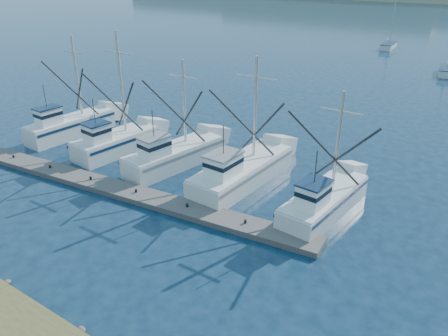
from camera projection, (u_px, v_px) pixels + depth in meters
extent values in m
plane|color=#0B1F32|center=(168.00, 289.00, 20.79)|extent=(500.00, 500.00, 0.00)
cube|color=#5C5652|center=(125.00, 191.00, 29.32)|extent=(27.27, 4.45, 0.36)
cube|color=silver|center=(71.00, 127.00, 38.99)|extent=(2.74, 8.20, 1.57)
cube|color=white|center=(48.00, 117.00, 36.78)|extent=(1.41, 2.05, 1.50)
cylinder|color=#B7B2A8|center=(77.00, 76.00, 38.20)|extent=(0.22, 0.22, 7.01)
cube|color=silver|center=(116.00, 144.00, 35.45)|extent=(3.40, 7.23, 1.49)
cube|color=white|center=(97.00, 133.00, 33.47)|extent=(1.70, 1.86, 1.50)
cylinder|color=#B7B2A8|center=(121.00, 84.00, 34.33)|extent=(0.22, 0.22, 8.00)
cube|color=silver|center=(175.00, 157.00, 33.08)|extent=(3.76, 8.50, 1.49)
cube|color=white|center=(155.00, 148.00, 30.86)|extent=(1.71, 2.21, 1.50)
cylinder|color=#B7B2A8|center=(184.00, 102.00, 32.46)|extent=(0.22, 0.22, 6.38)
cube|color=silver|center=(242.00, 173.00, 30.59)|extent=(3.25, 9.35, 1.47)
cube|color=white|center=(223.00, 166.00, 28.19)|extent=(1.73, 2.33, 1.50)
cylinder|color=#B7B2A8|center=(255.00, 108.00, 29.95)|extent=(0.22, 0.22, 7.14)
cube|color=silver|center=(324.00, 203.00, 26.81)|extent=(3.05, 7.84, 1.39)
cube|color=white|center=(313.00, 195.00, 24.72)|extent=(1.52, 1.99, 1.50)
cylinder|color=#B7B2A8|center=(338.00, 140.00, 26.21)|extent=(0.22, 0.22, 6.06)
cube|color=silver|center=(446.00, 71.00, 60.66)|extent=(2.68, 5.42, 0.90)
cube|color=silver|center=(389.00, 46.00, 79.26)|extent=(2.25, 6.23, 0.90)
cylinder|color=#B7B2A8|center=(393.00, 23.00, 77.77)|extent=(0.12, 0.12, 7.20)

